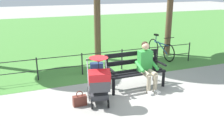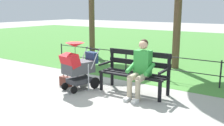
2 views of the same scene
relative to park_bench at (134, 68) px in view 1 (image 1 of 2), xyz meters
name	(u,v)px [view 1 (image 1 of 2)]	position (x,y,z in m)	size (l,w,h in m)	color
ground_plane	(121,90)	(0.43, 0.12, -0.53)	(60.00, 60.00, 0.00)	#9E9B93
grass_lawn	(63,33)	(0.43, -8.68, -0.52)	(40.00, 16.00, 0.01)	#478438
park_bench	(134,68)	(0.00, 0.00, 0.00)	(1.61, 0.63, 0.96)	black
person_on_bench	(147,64)	(-0.25, 0.22, 0.15)	(0.54, 0.74, 1.28)	tan
stroller	(99,80)	(1.23, 0.60, 0.07)	(0.67, 0.96, 1.15)	black
handbag	(80,100)	(1.69, 0.58, -0.40)	(0.32, 0.14, 0.37)	brown
park_fence	(103,60)	(0.43, -1.42, -0.11)	(6.80, 0.04, 0.70)	black
bicycle	(161,49)	(-2.17, -2.13, -0.16)	(0.44, 1.66, 0.89)	black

